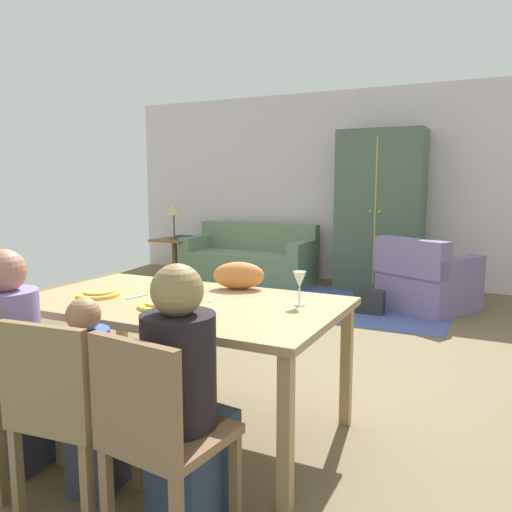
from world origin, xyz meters
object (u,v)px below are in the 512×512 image
Objects in this scene: dining_chair_woman at (157,429)px; book_lower at (184,239)px; side_table at (175,252)px; person_woman at (186,407)px; table_lamp at (174,210)px; handbag at (369,302)px; person_man at (16,368)px; wine_glass at (300,281)px; dining_table at (181,311)px; plate_near_child at (161,305)px; plate_near_man at (99,294)px; person_child at (92,403)px; book_upper at (184,236)px; cat at (239,275)px; dining_chair_child at (64,405)px; couch at (250,260)px; armoire at (380,211)px; armchair at (426,282)px.

dining_chair_woman is 3.95× the size of book_lower.
person_woman is at bearing -54.45° from side_table.
handbag is at bearing -15.73° from table_lamp.
wine_glass is at bearing 37.63° from person_man.
plate_near_child reaches higher than dining_table.
person_child is at bearing -50.09° from plate_near_man.
side_table is 0.63m from table_lamp.
person_woman is 5.04× the size of book_lower.
handbag is at bearing -16.97° from book_upper.
cat is 4.53m from book_lower.
dining_chair_child is at bearing -118.37° from cat.
wine_glass reaches higher than book_upper.
side_table is (-3.01, 3.57, -0.47)m from cat.
book_lower is (-2.81, 3.54, -0.25)m from cat.
couch is at bearing 111.86° from dining_table.
person_child is 2.89× the size of handbag.
wine_glass is at bearing -83.97° from handbag.
person_child is 0.44× the size of armoire.
plate_near_child is at bearing -90.00° from dining_table.
wine_glass is at bearing -47.69° from cat.
dining_table is 0.90m from dining_chair_child.
dining_chair_woman is at bearing -56.91° from book_upper.
side_table is 2.64× the size of book_upper.
wine_glass is at bearing -48.86° from book_lower.
table_lamp reaches higher than wine_glass.
book_upper is (-1.00, -0.23, 0.32)m from couch.
wine_glass is 0.97m from person_woman.
cat reaches higher than armchair.
armoire is at bearing 88.48° from plate_near_child.
dining_table is at bearing -131.85° from cat.
armoire reaches higher than plate_near_man.
plate_near_child is at bearing -91.52° from armoire.
couch is (-2.35, 4.07, -0.59)m from wine_glass.
armoire is 3.01m from table_lamp.
dining_chair_woman is (0.98, -0.17, -0.02)m from person_man.
person_child is 0.80× the size of armchair.
table_lamp is (-2.36, 4.11, 0.24)m from plate_near_man.
handbag is at bearing 84.83° from person_child.
plate_near_man is 0.46× the size of table_lamp.
person_man reaches higher than wine_glass.
dining_chair_child is 0.78× the size of person_woman.
person_child reaches higher than couch.
cat is 4.29m from couch.
dining_chair_child is 3.95× the size of book_lower.
handbag is (-0.53, -0.45, -0.19)m from armchair.
side_table is (-1.15, -0.26, 0.08)m from couch.
handbag is (3.20, -0.90, -0.25)m from side_table.
armoire is at bearing 68.26° from cat.
side_table is (-2.36, 4.69, -0.14)m from person_man.
person_man is 5.22m from book_upper.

